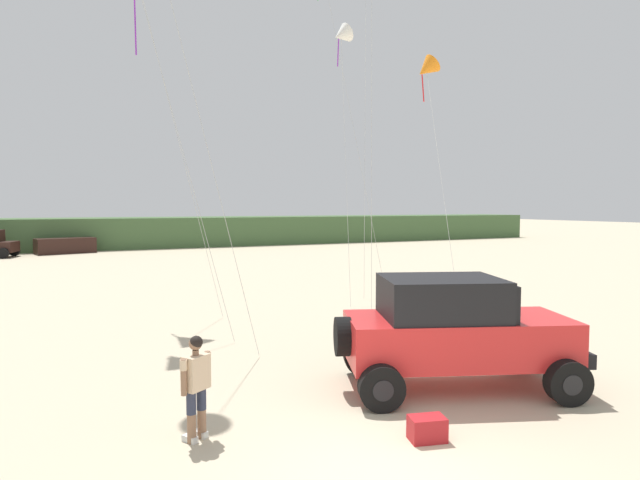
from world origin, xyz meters
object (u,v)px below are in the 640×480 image
object	(u,v)px
distant_sedan	(65,246)
kite_blue_swept	(426,69)
jeep	(454,330)
cooler_box	(427,429)
kite_white_parafoil	(341,35)
person_watching	(196,382)

from	to	relation	value
distant_sedan	kite_blue_swept	size ratio (longest dim) A/B	0.43
jeep	cooler_box	world-z (taller)	jeep
kite_blue_swept	kite_white_parafoil	size ratio (longest dim) A/B	0.84
kite_blue_swept	jeep	bearing A→B (deg)	-122.56
cooler_box	kite_white_parafoil	distance (m)	18.85
distant_sedan	kite_white_parafoil	world-z (taller)	kite_white_parafoil
person_watching	distant_sedan	distance (m)	37.17
jeep	person_watching	world-z (taller)	jeep
cooler_box	person_watching	bearing A→B (deg)	168.73
cooler_box	kite_blue_swept	world-z (taller)	kite_blue_swept
person_watching	distant_sedan	size ratio (longest dim) A/B	0.40
kite_white_parafoil	jeep	bearing A→B (deg)	-106.61
jeep	kite_white_parafoil	xyz separation A→B (m)	(3.75, 12.55, 9.93)
jeep	distant_sedan	world-z (taller)	jeep
jeep	kite_blue_swept	bearing A→B (deg)	57.44
distant_sedan	kite_white_parafoil	bearing A→B (deg)	-79.51
cooler_box	kite_blue_swept	xyz separation A→B (m)	(7.93, 11.18, 9.01)
person_watching	distant_sedan	xyz separation A→B (m)	(-2.92, 37.06, -0.34)
cooler_box	kite_blue_swept	distance (m)	16.41
jeep	distant_sedan	size ratio (longest dim) A/B	1.19
kite_blue_swept	person_watching	bearing A→B (deg)	-139.25
person_watching	distant_sedan	bearing A→B (deg)	94.50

